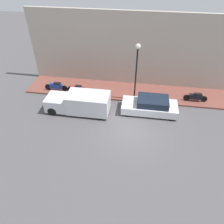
{
  "coord_description": "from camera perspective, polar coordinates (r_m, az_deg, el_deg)",
  "views": [
    {
      "loc": [
        -11.45,
        -0.39,
        10.73
      ],
      "look_at": [
        1.26,
        1.56,
        0.6
      ],
      "focal_mm": 35.0,
      "sensor_mm": 36.0,
      "label": 1
    }
  ],
  "objects": [
    {
      "name": "building_facade",
      "position": [
        19.62,
        7.16,
        15.53
      ],
      "size": [
        0.3,
        19.42,
        6.5
      ],
      "color": "#B2A899",
      "rests_on": "ground_plane"
    },
    {
      "name": "motorcycle_red",
      "position": [
        19.23,
        -9.05,
        5.91
      ],
      "size": [
        0.3,
        1.79,
        0.82
      ],
      "color": "#B21E1E",
      "rests_on": "sidewalk"
    },
    {
      "name": "delivery_van",
      "position": [
        17.1,
        -8.62,
        2.46
      ],
      "size": [
        1.8,
        4.92,
        1.65
      ],
      "color": "silver",
      "rests_on": "ground_plane"
    },
    {
      "name": "parked_car",
      "position": [
        17.23,
        9.97,
        1.67
      ],
      "size": [
        1.82,
        4.28,
        1.32
      ],
      "color": "silver",
      "rests_on": "ground_plane"
    },
    {
      "name": "ground_plane",
      "position": [
        15.7,
        4.94,
        -5.08
      ],
      "size": [
        60.0,
        60.0,
        0.0
      ],
      "primitive_type": "plane",
      "color": "#514F51"
    },
    {
      "name": "sidewalk",
      "position": [
        19.66,
        6.19,
        5.17
      ],
      "size": [
        2.93,
        19.42,
        0.15
      ],
      "color": "brown",
      "rests_on": "ground_plane"
    },
    {
      "name": "streetlamp",
      "position": [
        16.91,
        6.51,
        12.87
      ],
      "size": [
        0.4,
        0.4,
        4.81
      ],
      "color": "black",
      "rests_on": "sidewalk"
    },
    {
      "name": "motorcycle_blue",
      "position": [
        20.09,
        -14.38,
        6.56
      ],
      "size": [
        0.3,
        2.07,
        0.79
      ],
      "color": "navy",
      "rests_on": "sidewalk"
    },
    {
      "name": "motorcycle_black",
      "position": [
        19.36,
        21.03,
        3.71
      ],
      "size": [
        0.3,
        1.93,
        0.75
      ],
      "color": "black",
      "rests_on": "sidewalk"
    }
  ]
}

